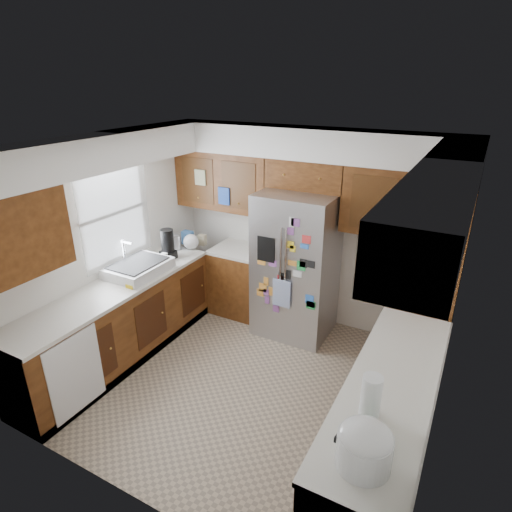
{
  "coord_description": "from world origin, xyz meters",
  "views": [
    {
      "loc": [
        1.82,
        -3.21,
        3.03
      ],
      "look_at": [
        -0.09,
        0.35,
        1.32
      ],
      "focal_mm": 30.0,
      "sensor_mm": 36.0,
      "label": 1
    }
  ],
  "objects_px": {
    "fridge": "(296,265)",
    "paper_towel": "(371,396)",
    "rice_cooker": "(365,445)",
    "pantry": "(428,280)"
  },
  "relations": [
    {
      "from": "fridge",
      "to": "paper_towel",
      "type": "distance_m",
      "value": 2.52
    },
    {
      "from": "pantry",
      "to": "fridge",
      "type": "height_order",
      "value": "pantry"
    },
    {
      "from": "pantry",
      "to": "fridge",
      "type": "xyz_separation_m",
      "value": [
        -1.5,
        0.05,
        -0.17
      ]
    },
    {
      "from": "rice_cooker",
      "to": "paper_towel",
      "type": "bearing_deg",
      "value": 99.64
    },
    {
      "from": "fridge",
      "to": "paper_towel",
      "type": "relative_size",
      "value": 5.91
    },
    {
      "from": "pantry",
      "to": "fridge",
      "type": "distance_m",
      "value": 1.51
    },
    {
      "from": "paper_towel",
      "to": "pantry",
      "type": "bearing_deg",
      "value": 87.95
    },
    {
      "from": "rice_cooker",
      "to": "paper_towel",
      "type": "height_order",
      "value": "paper_towel"
    },
    {
      "from": "fridge",
      "to": "rice_cooker",
      "type": "relative_size",
      "value": 5.41
    },
    {
      "from": "pantry",
      "to": "fridge",
      "type": "relative_size",
      "value": 1.19
    }
  ]
}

